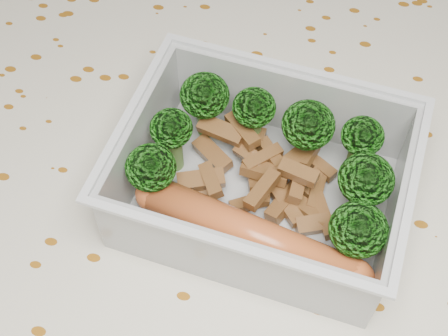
# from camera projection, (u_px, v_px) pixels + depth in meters

# --- Properties ---
(dining_table) EXTENTS (1.40, 0.90, 0.75)m
(dining_table) POSITION_uv_depth(u_px,v_px,m) (228.00, 238.00, 0.53)
(dining_table) COLOR brown
(dining_table) RESTS_ON ground
(tablecloth) EXTENTS (1.46, 0.96, 0.19)m
(tablecloth) POSITION_uv_depth(u_px,v_px,m) (228.00, 208.00, 0.49)
(tablecloth) COLOR silver
(tablecloth) RESTS_ON dining_table
(lunch_container) EXTENTS (0.20, 0.16, 0.07)m
(lunch_container) POSITION_uv_depth(u_px,v_px,m) (262.00, 184.00, 0.42)
(lunch_container) COLOR silver
(lunch_container) RESTS_ON tablecloth
(broccoli_florets) EXTENTS (0.17, 0.12, 0.06)m
(broccoli_florets) POSITION_uv_depth(u_px,v_px,m) (276.00, 151.00, 0.42)
(broccoli_florets) COLOR #608C3F
(broccoli_florets) RESTS_ON lunch_container
(meat_pile) EXTENTS (0.12, 0.08, 0.03)m
(meat_pile) POSITION_uv_depth(u_px,v_px,m) (266.00, 175.00, 0.44)
(meat_pile) COLOR brown
(meat_pile) RESTS_ON lunch_container
(sausage) EXTENTS (0.16, 0.06, 0.03)m
(sausage) POSITION_uv_depth(u_px,v_px,m) (250.00, 235.00, 0.40)
(sausage) COLOR #C25829
(sausage) RESTS_ON lunch_container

